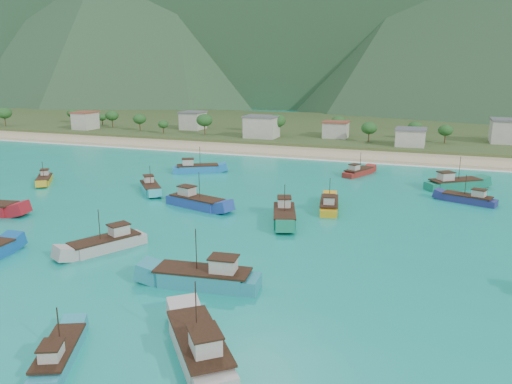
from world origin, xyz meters
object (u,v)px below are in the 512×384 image
(boat_28, at_px, (329,206))
(boat_15, at_px, (197,169))
(boat_18, at_px, (200,348))
(boat_13, at_px, (107,244))
(boat_25, at_px, (196,202))
(boat_1, at_px, (284,216))
(boat_22, at_px, (454,184))
(boat_14, at_px, (44,180))
(boat_9, at_px, (59,356))
(boat_27, at_px, (358,173))
(boat_12, at_px, (468,200))
(boat_5, at_px, (150,188))
(boat_21, at_px, (205,279))

(boat_28, bearing_deg, boat_15, 139.49)
(boat_18, bearing_deg, boat_13, 101.26)
(boat_15, relative_size, boat_25, 0.92)
(boat_1, distance_m, boat_13, 28.85)
(boat_1, relative_size, boat_22, 1.00)
(boat_1, height_order, boat_14, boat_1)
(boat_9, distance_m, boat_28, 56.09)
(boat_14, height_order, boat_25, boat_25)
(boat_25, bearing_deg, boat_22, 141.23)
(boat_9, xyz_separation_m, boat_25, (-10.89, 48.30, 0.33))
(boat_15, distance_m, boat_27, 38.62)
(boat_25, distance_m, boat_27, 44.54)
(boat_14, distance_m, boat_25, 40.86)
(boat_9, distance_m, boat_15, 80.16)
(boat_14, distance_m, boat_15, 34.18)
(boat_12, relative_size, boat_28, 0.95)
(boat_5, xyz_separation_m, boat_18, (36.11, -51.03, 0.24))
(boat_1, height_order, boat_12, boat_1)
(boat_22, relative_size, boat_27, 1.21)
(boat_13, bearing_deg, boat_25, -67.05)
(boat_1, relative_size, boat_25, 0.97)
(boat_1, height_order, boat_22, boat_22)
(boat_5, distance_m, boat_14, 26.30)
(boat_21, distance_m, boat_25, 34.17)
(boat_22, bearing_deg, boat_25, -90.46)
(boat_9, bearing_deg, boat_27, 57.36)
(boat_13, height_order, boat_28, boat_13)
(boat_27, bearing_deg, boat_5, -117.79)
(boat_1, xyz_separation_m, boat_14, (-57.84, 9.10, -0.28))
(boat_12, height_order, boat_15, boat_15)
(boat_25, bearing_deg, boat_28, 121.93)
(boat_1, relative_size, boat_5, 1.26)
(boat_1, height_order, boat_18, boat_18)
(boat_9, xyz_separation_m, boat_21, (5.25, 18.18, 0.39))
(boat_1, relative_size, boat_21, 0.94)
(boat_18, relative_size, boat_25, 0.95)
(boat_9, bearing_deg, boat_5, 89.90)
(boat_25, height_order, boat_27, boat_25)
(boat_9, distance_m, boat_13, 27.56)
(boat_27, bearing_deg, boat_15, -142.01)
(boat_22, bearing_deg, boat_21, -60.22)
(boat_5, bearing_deg, boat_13, 71.22)
(boat_13, distance_m, boat_25, 23.98)
(boat_15, bearing_deg, boat_13, -16.45)
(boat_27, bearing_deg, boat_28, -67.53)
(boat_9, height_order, boat_14, boat_14)
(boat_14, relative_size, boat_25, 0.71)
(boat_9, bearing_deg, boat_28, 53.15)
(boat_9, height_order, boat_22, boat_22)
(boat_5, bearing_deg, boat_27, 178.95)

